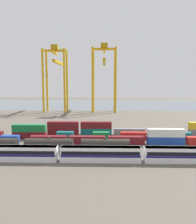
% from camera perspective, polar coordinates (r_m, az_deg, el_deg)
% --- Properties ---
extents(ground_plane, '(420.00, 420.00, 0.00)m').
position_cam_1_polar(ground_plane, '(117.34, -0.46, -2.67)').
color(ground_plane, '#5B564C').
extents(harbour_water, '(400.00, 110.00, 0.01)m').
position_cam_1_polar(harbour_water, '(223.30, 0.54, 2.01)').
color(harbour_water, slate).
rests_on(harbour_water, ground_plane).
extents(passenger_train, '(63.77, 3.14, 3.90)m').
position_cam_1_polar(passenger_train, '(59.36, 0.64, -10.38)').
color(passenger_train, silver).
rests_on(passenger_train, ground_plane).
extents(freight_tank_row, '(46.86, 3.05, 4.51)m').
position_cam_1_polar(freight_tank_row, '(68.27, -12.21, -8.19)').
color(freight_tank_row, '#232326').
rests_on(freight_tank_row, ground_plane).
extents(shipping_container_0, '(6.04, 2.44, 2.60)m').
position_cam_1_polar(shipping_container_0, '(82.69, -21.30, -6.43)').
color(shipping_container_0, '#1C4299').
rests_on(shipping_container_0, ground_plane).
extents(shipping_container_1, '(12.10, 2.44, 2.60)m').
position_cam_1_polar(shipping_container_1, '(78.57, -12.42, -6.81)').
color(shipping_container_1, maroon).
rests_on(shipping_container_1, ground_plane).
extents(shipping_container_2, '(12.10, 2.44, 2.60)m').
position_cam_1_polar(shipping_container_2, '(76.49, -2.80, -7.03)').
color(shipping_container_2, maroon).
rests_on(shipping_container_2, ground_plane).
extents(shipping_container_3, '(12.10, 2.44, 2.60)m').
position_cam_1_polar(shipping_container_3, '(76.61, 7.07, -7.05)').
color(shipping_container_3, maroon).
rests_on(shipping_container_3, ground_plane).
extents(shipping_container_4, '(12.10, 2.44, 2.60)m').
position_cam_1_polar(shipping_container_4, '(78.93, 16.63, -6.88)').
color(shipping_container_4, '#1C4299').
rests_on(shipping_container_4, ground_plane).
extents(shipping_container_5, '(12.10, 2.44, 2.60)m').
position_cam_1_polar(shipping_container_5, '(78.35, 16.70, -5.03)').
color(shipping_container_5, silver).
rests_on(shipping_container_5, shipping_container_4).
extents(shipping_container_9, '(12.10, 2.44, 2.60)m').
position_cam_1_polar(shipping_container_9, '(87.17, -16.87, -5.57)').
color(shipping_container_9, maroon).
rests_on(shipping_container_9, ground_plane).
extents(shipping_container_10, '(12.10, 2.44, 2.60)m').
position_cam_1_polar(shipping_container_10, '(86.65, -16.94, -3.89)').
color(shipping_container_10, '#197538').
rests_on(shipping_container_10, shipping_container_9).
extents(shipping_container_11, '(6.04, 2.44, 2.60)m').
position_cam_1_polar(shipping_container_11, '(83.96, -8.29, -5.81)').
color(shipping_container_11, '#146066').
rests_on(shipping_container_11, ground_plane).
extents(shipping_container_12, '(6.04, 2.44, 2.60)m').
position_cam_1_polar(shipping_container_12, '(82.73, 0.77, -5.93)').
color(shipping_container_12, '#197538').
rests_on(shipping_container_12, ground_plane).
extents(shipping_container_13, '(12.10, 2.44, 2.60)m').
position_cam_1_polar(shipping_container_13, '(83.58, 9.86, -5.90)').
color(shipping_container_13, '#AD211C').
rests_on(shipping_container_13, ground_plane).
extents(shipping_container_14, '(12.10, 2.44, 2.60)m').
position_cam_1_polar(shipping_container_14, '(86.45, 18.57, -5.74)').
color(shipping_container_14, '#146066').
rests_on(shipping_container_14, ground_plane).
extents(shipping_container_15, '(6.04, 2.44, 2.60)m').
position_cam_1_polar(shipping_container_15, '(93.89, -16.63, -4.66)').
color(shipping_container_15, slate).
rests_on(shipping_container_15, ground_plane).
extents(shipping_container_16, '(12.10, 2.44, 2.60)m').
position_cam_1_polar(shipping_container_16, '(90.68, -8.76, -4.85)').
color(shipping_container_16, maroon).
rests_on(shipping_container_16, ground_plane).
extents(shipping_container_17, '(12.10, 2.44, 2.60)m').
position_cam_1_polar(shipping_container_17, '(90.17, -8.79, -3.23)').
color(shipping_container_17, maroon).
rests_on(shipping_container_17, shipping_container_16).
extents(shipping_container_18, '(12.10, 2.44, 2.60)m').
position_cam_1_polar(shipping_container_18, '(89.27, -0.47, -4.96)').
color(shipping_container_18, '#146066').
rests_on(shipping_container_18, ground_plane).
extents(shipping_container_19, '(12.10, 2.44, 2.60)m').
position_cam_1_polar(shipping_container_19, '(88.76, -0.47, -3.32)').
color(shipping_container_19, maroon).
rests_on(shipping_container_19, shipping_container_18).
extents(shipping_container_20, '(12.10, 2.44, 2.60)m').
position_cam_1_polar(shipping_container_20, '(89.75, 7.90, -4.96)').
color(shipping_container_20, slate).
rests_on(shipping_container_20, ground_plane).
extents(shipping_container_21, '(12.10, 2.44, 2.60)m').
position_cam_1_polar(shipping_container_21, '(92.09, 16.02, -4.86)').
color(shipping_container_21, '#AD211C').
rests_on(shipping_container_21, ground_plane).
extents(gantry_crane_west, '(16.48, 33.34, 46.94)m').
position_cam_1_polar(gantry_crane_west, '(167.30, -10.58, 10.00)').
color(gantry_crane_west, gold).
rests_on(gantry_crane_west, ground_plane).
extents(gantry_crane_central, '(17.29, 41.43, 47.91)m').
position_cam_1_polar(gantry_crane_central, '(164.93, 1.56, 10.48)').
color(gantry_crane_central, gold).
rests_on(gantry_crane_central, ground_plane).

